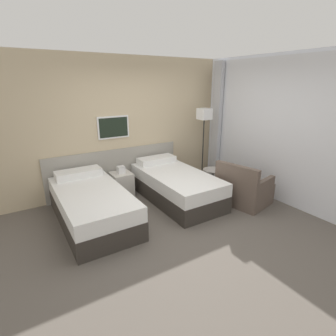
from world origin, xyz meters
TOP-DOWN VIEW (x-y plane):
  - ground_plane at (0.00, 0.00)m, footprint 16.00×16.00m
  - wall_headboard at (-0.02, 1.94)m, footprint 10.00×0.10m
  - wall_window at (2.14, -0.18)m, footprint 0.21×4.42m
  - bed_near_door at (-1.19, 0.89)m, footprint 1.01×2.00m
  - bed_near_window at (0.45, 0.89)m, footprint 1.01×2.00m
  - nightstand at (-0.37, 1.63)m, footprint 0.39×0.41m
  - floor_lamp at (1.52, 1.41)m, footprint 0.25×0.25m
  - side_table at (1.26, 0.74)m, footprint 0.41×0.41m
  - armchair at (1.43, 0.07)m, footprint 0.91×0.99m

SIDE VIEW (x-z plane):
  - ground_plane at x=0.00m, z-range 0.00..0.00m
  - nightstand at x=-0.37m, z-range -0.06..0.55m
  - armchair at x=1.43m, z-range -0.14..0.67m
  - bed_near_door at x=-1.19m, z-range -0.06..0.62m
  - bed_near_window at x=0.45m, z-range -0.06..0.62m
  - side_table at x=1.26m, z-range 0.10..0.61m
  - wall_headboard at x=-0.02m, z-range -0.05..2.65m
  - wall_window at x=2.14m, z-range -0.01..2.69m
  - floor_lamp at x=1.52m, z-range 0.58..2.24m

